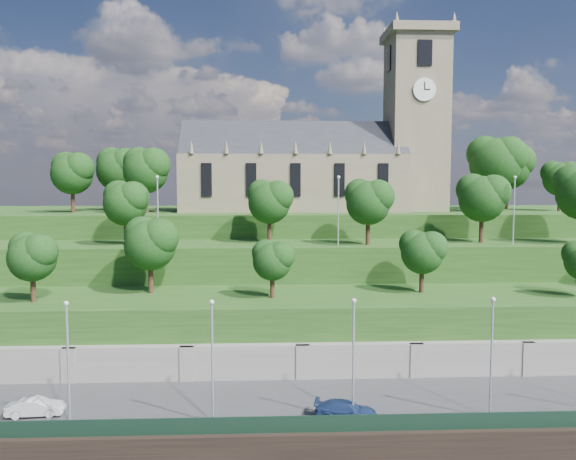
{
  "coord_description": "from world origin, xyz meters",
  "views": [
    {
      "loc": [
        -8.36,
        -36.28,
        18.93
      ],
      "look_at": [
        -5.46,
        30.0,
        13.48
      ],
      "focal_mm": 35.0,
      "sensor_mm": 36.0,
      "label": 1
    }
  ],
  "objects": [
    {
      "name": "promenade",
      "position": [
        0.0,
        6.0,
        1.0
      ],
      "size": [
        160.0,
        12.0,
        2.0
      ],
      "primitive_type": "cube",
      "color": "#2D2D30",
      "rests_on": "ground"
    },
    {
      "name": "quay_wall",
      "position": [
        0.0,
        -0.05,
        1.1
      ],
      "size": [
        160.0,
        0.5,
        2.2
      ],
      "primitive_type": "cube",
      "color": "black",
      "rests_on": "ground"
    },
    {
      "name": "fence",
      "position": [
        0.0,
        0.6,
        2.6
      ],
      "size": [
        160.0,
        0.1,
        1.2
      ],
      "primitive_type": "cube",
      "color": "black",
      "rests_on": "promenade"
    },
    {
      "name": "retaining_wall",
      "position": [
        0.0,
        11.97,
        2.5
      ],
      "size": [
        160.0,
        2.1,
        5.0
      ],
      "color": "slate",
      "rests_on": "ground"
    },
    {
      "name": "embankment_lower",
      "position": [
        0.0,
        18.0,
        4.0
      ],
      "size": [
        160.0,
        12.0,
        8.0
      ],
      "primitive_type": "cube",
      "color": "#1D3E14",
      "rests_on": "ground"
    },
    {
      "name": "embankment_upper",
      "position": [
        0.0,
        29.0,
        6.0
      ],
      "size": [
        160.0,
        10.0,
        12.0
      ],
      "primitive_type": "cube",
      "color": "#1D3E14",
      "rests_on": "ground"
    },
    {
      "name": "hilltop",
      "position": [
        0.0,
        50.0,
        7.5
      ],
      "size": [
        160.0,
        32.0,
        15.0
      ],
      "primitive_type": "cube",
      "color": "#1D3E14",
      "rests_on": "ground"
    },
    {
      "name": "church",
      "position": [
        0.79,
        45.98,
        22.52
      ],
      "size": [
        38.6,
        12.35,
        27.6
      ],
      "color": "brown",
      "rests_on": "hilltop"
    },
    {
      "name": "trees_lower",
      "position": [
        -1.83,
        18.45,
        12.53
      ],
      "size": [
        65.58,
        8.76,
        7.69
      ],
      "color": "black",
      "rests_on": "embankment_lower"
    },
    {
      "name": "trees_upper",
      "position": [
        8.13,
        28.07,
        17.55
      ],
      "size": [
        58.77,
        8.6,
        9.24
      ],
      "color": "black",
      "rests_on": "embankment_upper"
    },
    {
      "name": "trees_hilltop",
      "position": [
        3.03,
        44.68,
        21.52
      ],
      "size": [
        75.23,
        16.43,
        10.77
      ],
      "color": "black",
      "rests_on": "hilltop"
    },
    {
      "name": "lamp_posts_promenade",
      "position": [
        -2.0,
        2.5,
        7.06
      ],
      "size": [
        60.36,
        0.36,
        8.88
      ],
      "color": "#B2B2B7",
      "rests_on": "promenade"
    },
    {
      "name": "lamp_posts_upper",
      "position": [
        -0.0,
        26.0,
        16.53
      ],
      "size": [
        40.36,
        0.36,
        7.85
      ],
      "color": "#B2B2B7",
      "rests_on": "embankment_upper"
    },
    {
      "name": "car_middle",
      "position": [
        -25.1,
        4.3,
        2.66
      ],
      "size": [
        4.12,
        1.78,
        1.32
      ],
      "primitive_type": "imported",
      "rotation": [
        0.0,
        0.0,
        1.67
      ],
      "color": "#A2A3A6",
      "rests_on": "promenade"
    },
    {
      "name": "car_right",
      "position": [
        -2.46,
        2.74,
        2.66
      ],
      "size": [
        4.79,
        2.67,
        1.31
      ],
      "primitive_type": "imported",
      "rotation": [
        0.0,
        0.0,
        1.38
      ],
      "color": "navy",
      "rests_on": "promenade"
    }
  ]
}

